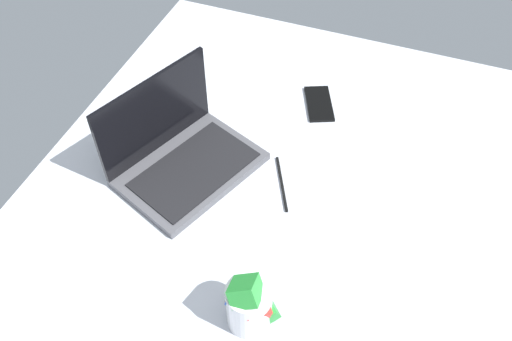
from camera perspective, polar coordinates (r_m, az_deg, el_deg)
name	(u,v)px	position (r cm, az deg, el deg)	size (l,w,h in cm)	color
bed_mattress	(291,305)	(124.15, 3.72, -13.87)	(180.00, 140.00, 18.00)	#B7BCC6
laptop	(181,154)	(133.21, -7.91, 1.74)	(39.17, 33.58, 23.00)	#4C4C51
snack_cup	(250,304)	(106.89, -0.65, -13.86)	(9.82, 10.76, 15.37)	silver
cell_phone	(319,104)	(151.86, 6.64, 6.98)	(6.80, 14.00, 0.80)	black
charger_cable	(282,184)	(131.26, 2.73, -1.38)	(17.00, 0.60, 0.60)	black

